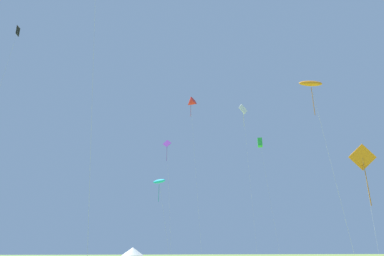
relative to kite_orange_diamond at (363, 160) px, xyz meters
name	(u,v)px	position (x,y,z in m)	size (l,w,h in m)	color
kite_orange_diamond	(363,160)	(0.00, 0.00, 0.00)	(3.60, 2.91, 13.11)	orange
kite_green_box	(260,143)	(-0.87, 25.05, 9.80)	(2.61, 1.39, 22.15)	green
kite_cyan_parafoil	(159,181)	(-20.62, 15.36, -0.21)	(2.85, 2.43, 11.61)	#1EB7CC
kite_orange_parafoil	(311,84)	(-8.83, -5.76, 5.35)	(2.55, 1.36, 17.22)	orange
kite_white_diamond	(243,111)	(-2.02, 29.80, 18.19)	(2.37, 2.19, 31.40)	white
kite_black_diamond	(16,37)	(-43.61, 17.31, 21.96)	(2.75, 1.76, 35.51)	black
kite_red_delta	(191,103)	(-13.41, 29.13, 18.77)	(3.01, 3.77, 31.39)	red
kite_purple_diamond	(167,148)	(-18.19, 27.37, 8.49)	(1.73, 2.76, 21.50)	purple
festival_tent_left	(133,254)	(-23.05, 35.99, -9.91)	(4.12, 4.12, 2.68)	white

